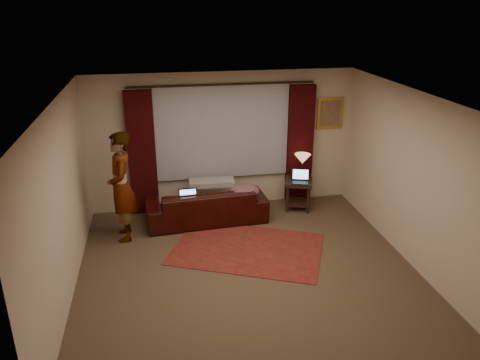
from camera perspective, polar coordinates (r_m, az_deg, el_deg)
name	(u,v)px	position (r m, az deg, el deg)	size (l,w,h in m)	color
floor	(248,271)	(7.16, 0.99, -11.06)	(5.00, 5.00, 0.01)	brown
ceiling	(249,99)	(6.17, 1.15, 9.82)	(5.00, 5.00, 0.02)	silver
wall_back	(222,141)	(8.87, -2.18, 4.78)	(5.00, 0.02, 2.60)	beige
wall_front	(304,296)	(4.43, 7.75, -13.80)	(5.00, 0.02, 2.60)	beige
wall_left	(62,205)	(6.56, -20.89, -2.85)	(0.02, 5.00, 2.60)	beige
wall_right	(413,179)	(7.44, 20.29, 0.07)	(0.02, 5.00, 2.60)	beige
sheer_curtain	(223,132)	(8.76, -2.14, 5.92)	(2.50, 0.05, 1.80)	#9D9DA5
drape_left	(142,153)	(8.72, -11.87, 3.21)	(0.50, 0.14, 2.30)	black
drape_right	(300,144)	(9.14, 7.30, 4.32)	(0.50, 0.14, 2.30)	black
curtain_rod	(222,85)	(8.52, -2.17, 11.55)	(0.04, 0.04, 3.40)	black
picture_frame	(330,113)	(9.26, 10.90, 8.00)	(0.50, 0.04, 0.60)	gold
sofa	(206,199)	(8.49, -4.14, -2.28)	(2.16, 0.93, 0.87)	black
throw_blanket	(211,170)	(8.57, -3.50, 1.16)	(0.83, 0.33, 0.10)	gray
clothing_pile	(245,192)	(8.47, 0.56, -1.42)	(0.55, 0.42, 0.23)	brown
laptop_sofa	(189,198)	(8.26, -6.27, -2.15)	(0.32, 0.35, 0.23)	black
area_rug	(247,249)	(7.72, 0.92, -8.36)	(2.37, 1.58, 0.01)	maroon
end_table	(298,194)	(9.07, 7.10, -1.76)	(0.51, 0.51, 0.59)	black
tiffany_lamp	(302,166)	(8.98, 7.58, 1.65)	(0.30, 0.30, 0.49)	olive
laptop_table	(300,177)	(8.81, 7.36, 0.39)	(0.33, 0.36, 0.24)	black
person	(121,187)	(7.92, -14.26, -0.83)	(0.54, 0.54, 1.86)	gray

